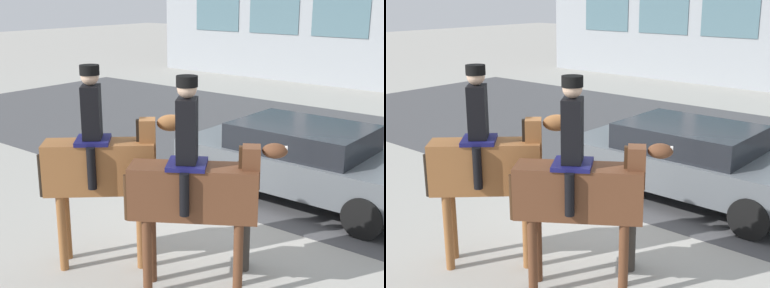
% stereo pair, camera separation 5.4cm
% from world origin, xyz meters
% --- Properties ---
extents(ground_plane, '(80.00, 80.00, 0.00)m').
position_xyz_m(ground_plane, '(0.00, 0.00, 0.00)').
color(ground_plane, '#9E9B93').
extents(road_surface, '(25.44, 8.50, 0.01)m').
position_xyz_m(road_surface, '(0.00, 4.75, 0.00)').
color(road_surface, '#444447').
rests_on(road_surface, ground_plane).
extents(mounted_horse_lead, '(1.52, 1.43, 2.62)m').
position_xyz_m(mounted_horse_lead, '(-0.65, -1.84, 1.40)').
color(mounted_horse_lead, brown).
rests_on(mounted_horse_lead, ground_plane).
extents(mounted_horse_companion, '(1.66, 1.24, 2.59)m').
position_xyz_m(mounted_horse_companion, '(0.69, -1.62, 1.33)').
color(mounted_horse_companion, '#59331E').
rests_on(mounted_horse_companion, ground_plane).
extents(pedestrian_bystander, '(0.69, 0.81, 1.59)m').
position_xyz_m(pedestrian_bystander, '(0.82, -0.80, 0.93)').
color(pedestrian_bystander, '#332D28').
rests_on(pedestrian_bystander, ground_plane).
extents(street_car_near_lane, '(4.42, 1.89, 1.31)m').
position_xyz_m(street_car_near_lane, '(0.28, 1.86, 0.70)').
color(street_car_near_lane, '#51565B').
rests_on(street_car_near_lane, ground_plane).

